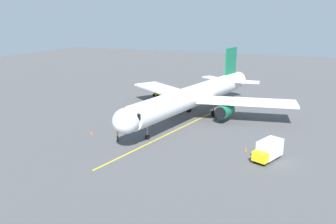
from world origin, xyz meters
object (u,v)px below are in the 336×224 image
safety_cone_nose_left (246,149)px  safety_cone_nose_right (92,133)px  airplane (194,96)px  ground_crew_marshaller (118,136)px  box_truck_near_nose (268,150)px  belt_loader_portside (159,93)px

safety_cone_nose_left → safety_cone_nose_right: same height
airplane → ground_crew_marshaller: (6.50, 15.99, -3.12)m
ground_crew_marshaller → box_truck_near_nose: (-21.38, -1.40, 0.50)m
ground_crew_marshaller → box_truck_near_nose: size_ratio=0.34×
belt_loader_portside → safety_cone_nose_right: bearing=92.2°
safety_cone_nose_left → ground_crew_marshaller: bearing=10.9°
box_truck_near_nose → belt_loader_portside: size_ratio=1.07×
safety_cone_nose_right → box_truck_near_nose: bearing=-179.5°
belt_loader_portside → safety_cone_nose_left: (-24.71, 25.86, -0.44)m
belt_loader_portside → safety_cone_nose_right: belt_loader_portside is taller
box_truck_near_nose → safety_cone_nose_left: (3.17, -2.11, -1.11)m
box_truck_near_nose → belt_loader_portside: box_truck_near_nose is taller
airplane → ground_crew_marshaller: bearing=67.9°
belt_loader_portside → ground_crew_marshaller: bearing=102.5°
airplane → box_truck_near_nose: bearing=135.6°
safety_cone_nose_left → safety_cone_nose_right: size_ratio=1.00×
ground_crew_marshaller → safety_cone_nose_left: size_ratio=3.11×
airplane → belt_loader_portside: (12.99, -13.37, -3.29)m
ground_crew_marshaller → belt_loader_portside: 30.07m
box_truck_near_nose → safety_cone_nose_right: (26.80, 0.24, -1.11)m
belt_loader_portside → safety_cone_nose_right: (-1.07, 28.20, -0.44)m
airplane → safety_cone_nose_right: 19.39m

